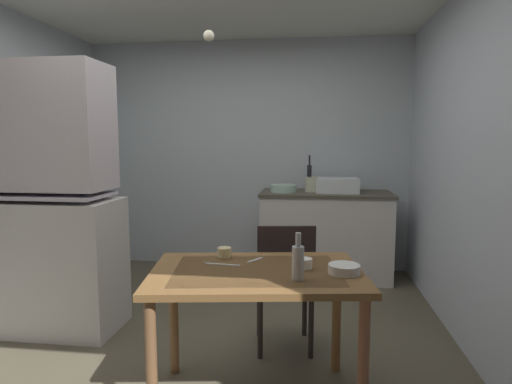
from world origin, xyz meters
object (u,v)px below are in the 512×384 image
at_px(dining_table, 257,288).
at_px(chair_far_side, 285,283).
at_px(serving_bowl_wide, 344,269).
at_px(hutch_cabinet, 45,208).
at_px(teacup_mint, 224,252).
at_px(hand_pump, 309,176).
at_px(sink_basin, 337,185).
at_px(glass_bottle, 298,261).
at_px(mixing_bowl_counter, 283,188).

xyz_separation_m(dining_table, chair_far_side, (0.11, 0.61, -0.17)).
bearing_deg(serving_bowl_wide, hutch_cabinet, 161.30).
height_order(chair_far_side, teacup_mint, chair_far_side).
bearing_deg(hand_pump, dining_table, -96.12).
bearing_deg(sink_basin, hand_pump, 171.13).
bearing_deg(serving_bowl_wide, glass_bottle, -151.13).
bearing_deg(hand_pump, chair_far_side, -94.53).
bearing_deg(hand_pump, serving_bowl_wide, -84.87).
bearing_deg(mixing_bowl_counter, glass_bottle, -84.24).
bearing_deg(glass_bottle, hand_pump, 89.41).
relative_size(dining_table, teacup_mint, 15.00).
xyz_separation_m(dining_table, serving_bowl_wide, (0.47, -0.00, 0.13)).
xyz_separation_m(sink_basin, hand_pump, (-0.29, 0.05, 0.09)).
relative_size(hand_pump, teacup_mint, 4.72).
bearing_deg(mixing_bowl_counter, teacup_mint, -95.95).
bearing_deg(teacup_mint, glass_bottle, -38.76).
relative_size(hand_pump, glass_bottle, 1.62).
relative_size(sink_basin, chair_far_side, 0.49).
bearing_deg(glass_bottle, sink_basin, 82.66).
xyz_separation_m(hutch_cabinet, serving_bowl_wide, (2.19, -0.74, -0.16)).
xyz_separation_m(hutch_cabinet, sink_basin, (2.26, 1.58, 0.05)).
xyz_separation_m(hutch_cabinet, chair_far_side, (1.84, -0.13, -0.46)).
bearing_deg(teacup_mint, hand_pump, 77.31).
bearing_deg(glass_bottle, serving_bowl_wide, 28.87).
distance_m(sink_basin, teacup_mint, 2.23).
distance_m(sink_basin, dining_table, 2.40).
height_order(sink_basin, dining_table, sink_basin).
height_order(dining_table, serving_bowl_wide, serving_bowl_wide).
xyz_separation_m(hutch_cabinet, glass_bottle, (1.95, -0.87, -0.09)).
relative_size(chair_far_side, glass_bottle, 3.77).
relative_size(hand_pump, mixing_bowl_counter, 1.43).
xyz_separation_m(hutch_cabinet, dining_table, (1.72, -0.74, -0.29)).
height_order(sink_basin, serving_bowl_wide, sink_basin).
distance_m(mixing_bowl_counter, teacup_mint, 2.05).
bearing_deg(hutch_cabinet, dining_table, -23.24).
xyz_separation_m(hutch_cabinet, mixing_bowl_counter, (1.71, 1.53, 0.01)).
bearing_deg(dining_table, serving_bowl_wide, -0.14).
bearing_deg(dining_table, hand_pump, 83.88).
height_order(sink_basin, chair_far_side, sink_basin).
relative_size(mixing_bowl_counter, serving_bowl_wide, 1.65).
xyz_separation_m(serving_bowl_wide, teacup_mint, (-0.69, 0.23, 0.00)).
bearing_deg(glass_bottle, mixing_bowl_counter, 95.76).
height_order(hutch_cabinet, serving_bowl_wide, hutch_cabinet).
bearing_deg(mixing_bowl_counter, hutch_cabinet, -138.20).
relative_size(hutch_cabinet, sink_basin, 4.58).
bearing_deg(chair_far_side, serving_bowl_wide, -59.93).
bearing_deg(hand_pump, teacup_mint, -102.69).
height_order(hand_pump, dining_table, hand_pump).
relative_size(hutch_cabinet, mixing_bowl_counter, 7.37).
bearing_deg(dining_table, chair_far_side, 79.31).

